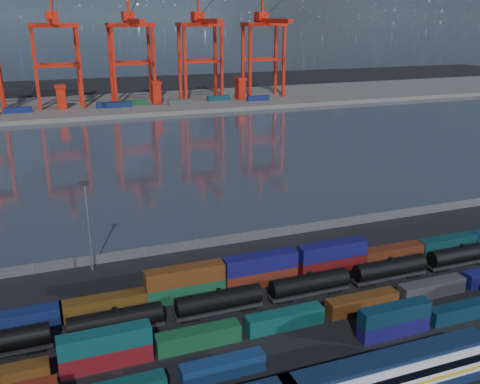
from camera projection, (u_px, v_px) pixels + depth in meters
name	position (u px, v px, depth m)	size (l,w,h in m)	color
ground	(308.00, 309.00, 83.19)	(700.00, 700.00, 0.00)	black
harbor_water	(159.00, 155.00, 176.40)	(700.00, 700.00, 0.00)	#313946
far_quay	(113.00, 105.00, 269.30)	(700.00, 70.00, 2.00)	#514F4C
container_row_south	(385.00, 325.00, 75.36)	(138.92, 2.23, 4.75)	#3E4043
container_row_mid	(240.00, 327.00, 75.51)	(141.49, 2.42, 5.15)	#3D4042
container_row_north	(315.00, 264.00, 93.73)	(141.24, 2.60, 5.55)	navy
tanker_string	(309.00, 284.00, 86.45)	(137.82, 2.97, 4.25)	black
waterfront_fence	(244.00, 237.00, 107.73)	(160.12, 0.12, 2.20)	#595B5E
yard_light_mast	(88.00, 222.00, 93.22)	(1.60, 0.40, 16.60)	slate
gantry_cranes	(93.00, 35.00, 250.33)	(197.02, 42.29, 57.26)	red
quay_containers	(94.00, 106.00, 251.96)	(172.58, 10.99, 2.60)	navy
straddle_carriers	(110.00, 94.00, 257.45)	(140.00, 7.00, 11.10)	red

